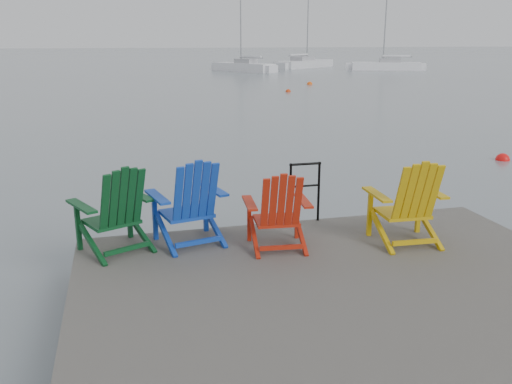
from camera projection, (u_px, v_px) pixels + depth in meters
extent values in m
plane|color=slate|center=(355.00, 337.00, 5.90)|extent=(400.00, 400.00, 0.00)
cube|color=#302E2B|center=(357.00, 304.00, 5.79)|extent=(6.00, 5.00, 0.20)
cylinder|color=black|center=(104.00, 300.00, 7.39)|extent=(0.26, 0.26, 1.20)
cylinder|color=black|center=(292.00, 279.00, 8.03)|extent=(0.26, 0.26, 1.20)
cylinder|color=black|center=(453.00, 261.00, 8.67)|extent=(0.26, 0.26, 1.20)
cylinder|color=black|center=(290.00, 193.00, 7.93)|extent=(0.04, 0.04, 0.90)
cylinder|color=black|center=(319.00, 191.00, 8.03)|extent=(0.04, 0.04, 0.90)
cylinder|color=black|center=(305.00, 164.00, 7.86)|extent=(0.48, 0.04, 0.04)
cylinder|color=black|center=(305.00, 186.00, 7.95)|extent=(0.44, 0.03, 0.03)
cube|color=#0B401C|center=(112.00, 221.00, 6.97)|extent=(0.77, 0.74, 0.04)
cube|color=#0B401C|center=(78.00, 226.00, 6.94)|extent=(0.07, 0.07, 0.64)
cube|color=#0B401C|center=(129.00, 215.00, 7.37)|extent=(0.07, 0.07, 0.64)
cube|color=#0B401C|center=(81.00, 206.00, 6.64)|extent=(0.41, 0.68, 0.03)
cube|color=#0B401C|center=(138.00, 195.00, 7.11)|extent=(0.41, 0.68, 0.03)
cube|color=#0B401C|center=(122.00, 199.00, 6.60)|extent=(0.63, 0.50, 0.78)
cube|color=#103BAE|center=(186.00, 214.00, 7.25)|extent=(0.73, 0.68, 0.05)
cube|color=#103BAE|center=(155.00, 216.00, 7.30)|extent=(0.07, 0.07, 0.65)
cube|color=#103BAE|center=(206.00, 209.00, 7.62)|extent=(0.07, 0.07, 0.65)
cube|color=#103BAE|center=(157.00, 197.00, 6.97)|extent=(0.29, 0.72, 0.03)
cube|color=#103BAE|center=(214.00, 189.00, 7.32)|extent=(0.29, 0.72, 0.03)
cube|color=#103BAE|center=(196.00, 192.00, 6.81)|extent=(0.63, 0.42, 0.80)
cube|color=#AD1F0C|center=(276.00, 220.00, 7.10)|extent=(0.60, 0.54, 0.04)
cube|color=#AD1F0C|center=(249.00, 220.00, 7.26)|extent=(0.06, 0.06, 0.58)
cube|color=#AD1F0C|center=(297.00, 218.00, 7.35)|extent=(0.06, 0.06, 0.58)
cube|color=#AD1F0C|center=(250.00, 203.00, 6.95)|extent=(0.18, 0.64, 0.03)
cube|color=#AD1F0C|center=(303.00, 201.00, 7.06)|extent=(0.18, 0.64, 0.03)
cube|color=#AD1F0C|center=(282.00, 202.00, 6.68)|extent=(0.54, 0.32, 0.72)
cube|color=#C79C0B|center=(402.00, 213.00, 7.28)|extent=(0.64, 0.58, 0.05)
cube|color=#C79C0B|center=(370.00, 213.00, 7.44)|extent=(0.06, 0.06, 0.65)
cube|color=#C79C0B|center=(419.00, 210.00, 7.57)|extent=(0.06, 0.06, 0.65)
cube|color=#C79C0B|center=(377.00, 194.00, 7.10)|extent=(0.17, 0.71, 0.03)
cube|color=#C79C0B|center=(432.00, 191.00, 7.25)|extent=(0.17, 0.71, 0.03)
cube|color=#C79C0B|center=(418.00, 193.00, 6.82)|extent=(0.58, 0.33, 0.79)
cube|color=white|center=(244.00, 69.00, 54.24)|extent=(5.33, 7.01, 1.10)
cube|color=#9E9EA3|center=(246.00, 62.00, 53.81)|extent=(2.23, 2.49, 0.55)
cylinder|color=gray|center=(241.00, 17.00, 53.12)|extent=(0.12, 0.12, 8.89)
cube|color=silver|center=(305.00, 65.00, 61.16)|extent=(8.34, 7.24, 1.10)
cube|color=#9E9EA3|center=(303.00, 59.00, 60.63)|extent=(3.07, 2.89, 0.55)
cylinder|color=gray|center=(308.00, 9.00, 59.84)|extent=(0.12, 0.12, 11.01)
cube|color=white|center=(386.00, 68.00, 56.18)|extent=(7.14, 4.24, 1.10)
cube|color=#9E9EA3|center=(390.00, 61.00, 55.95)|extent=(2.41, 1.95, 0.55)
cylinder|color=gray|center=(386.00, 18.00, 54.89)|extent=(0.12, 0.12, 8.70)
sphere|color=red|center=(502.00, 160.00, 14.52)|extent=(0.37, 0.37, 0.37)
sphere|color=red|center=(288.00, 92.00, 33.26)|extent=(0.33, 0.33, 0.33)
sphere|color=#F4550E|center=(310.00, 84.00, 38.62)|extent=(0.40, 0.40, 0.40)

